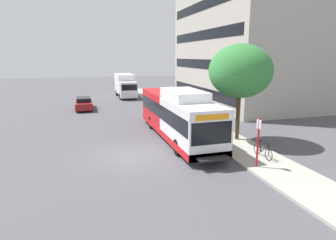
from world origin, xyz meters
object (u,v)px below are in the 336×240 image
(bus_stop_sign_pole, at_px, (258,139))
(bicycle_parked, at_px, (263,150))
(transit_bus, at_px, (177,115))
(box_truck_background, at_px, (125,85))
(street_tree_near_stop, at_px, (240,71))
(parked_car_far_lane, at_px, (84,103))

(bus_stop_sign_pole, xyz_separation_m, bicycle_parked, (1.16, 1.12, -1.09))
(transit_bus, bearing_deg, box_truck_background, 90.97)
(street_tree_near_stop, relative_size, parked_car_far_lane, 1.45)
(transit_bus, height_order, parked_car_far_lane, transit_bus)
(bus_stop_sign_pole, xyz_separation_m, street_tree_near_stop, (1.65, 4.84, 3.20))
(transit_bus, relative_size, parked_car_far_lane, 2.72)
(bus_stop_sign_pole, distance_m, parked_car_far_lane, 22.28)
(bus_stop_sign_pole, height_order, bicycle_parked, bus_stop_sign_pole)
(transit_bus, xyz_separation_m, bicycle_parked, (3.30, -5.63, -1.14))
(street_tree_near_stop, bearing_deg, parked_car_far_lane, 122.70)
(street_tree_near_stop, bearing_deg, bus_stop_sign_pole, -108.83)
(street_tree_near_stop, height_order, box_truck_background, street_tree_near_stop)
(transit_bus, height_order, bicycle_parked, transit_bus)
(transit_bus, height_order, street_tree_near_stop, street_tree_near_stop)
(bus_stop_sign_pole, height_order, street_tree_near_stop, street_tree_near_stop)
(transit_bus, xyz_separation_m, bus_stop_sign_pole, (2.14, -6.75, -0.05))
(bicycle_parked, bearing_deg, transit_bus, 120.34)
(parked_car_far_lane, xyz_separation_m, box_truck_background, (5.95, 8.50, 1.08))
(transit_bus, height_order, box_truck_background, transit_bus)
(bus_stop_sign_pole, relative_size, bicycle_parked, 1.48)
(bus_stop_sign_pole, height_order, parked_car_far_lane, bus_stop_sign_pole)
(transit_bus, distance_m, bus_stop_sign_pole, 7.08)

